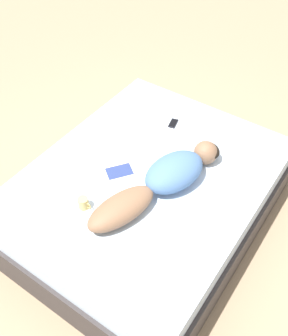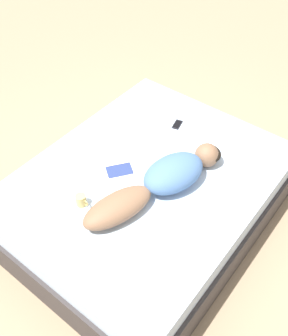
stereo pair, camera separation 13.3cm
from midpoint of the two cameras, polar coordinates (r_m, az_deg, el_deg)
The scene contains 6 objects.
ground_plane at distance 3.69m, azimuth -0.66°, elevation -7.28°, with size 12.00×12.00×0.00m, color #9E8466.
bed at distance 3.47m, azimuth -0.69°, elevation -4.42°, with size 1.85×2.31×0.59m.
person at distance 3.07m, azimuth 1.65°, elevation -1.70°, with size 0.57×1.33×0.23m.
open_magazine at distance 3.35m, azimuth -5.24°, elevation 0.65°, with size 0.53×0.50×0.01m.
coffee_mug at distance 3.03m, azimuth -10.02°, elevation -5.04°, with size 0.12×0.08×0.10m.
cell_phone at distance 3.73m, azimuth 3.24°, elevation 6.48°, with size 0.10×0.15×0.01m.
Camera 1 is at (1.24, -1.83, 2.95)m, focal length 42.00 mm.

